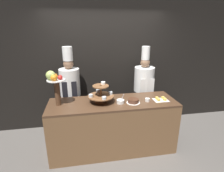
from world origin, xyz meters
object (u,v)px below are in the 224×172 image
(cup_white, at_px, (147,100))
(chef_center_left, at_px, (144,87))
(serving_bowl_near, at_px, (120,101))
(chef_left, at_px, (70,90))
(cake_round, at_px, (133,101))
(tiered_stand, at_px, (101,94))
(fruit_pedestal, at_px, (55,82))
(cake_square_tray, at_px, (161,99))

(cup_white, xyz_separation_m, chef_center_left, (0.19, 0.71, -0.02))
(serving_bowl_near, xyz_separation_m, chef_left, (-0.85, 0.70, 0.01))
(cake_round, height_order, chef_left, chef_left)
(tiered_stand, distance_m, chef_left, 0.82)
(fruit_pedestal, distance_m, serving_bowl_near, 1.10)
(cup_white, bearing_deg, chef_center_left, 75.20)
(tiered_stand, height_order, serving_bowl_near, tiered_stand)
(cake_round, bearing_deg, chef_left, 145.65)
(tiered_stand, xyz_separation_m, cup_white, (0.79, -0.10, -0.12))
(cup_white, bearing_deg, chef_left, 151.79)
(chef_center_left, bearing_deg, fruit_pedestal, -160.45)
(tiered_stand, height_order, cake_round, tiered_stand)
(cake_square_tray, relative_size, chef_center_left, 0.14)
(tiered_stand, relative_size, fruit_pedestal, 0.76)
(cake_round, relative_size, chef_left, 0.12)
(cake_square_tray, bearing_deg, serving_bowl_near, 179.98)
(cup_white, relative_size, chef_left, 0.04)
(tiered_stand, bearing_deg, cup_white, -7.39)
(serving_bowl_near, relative_size, chef_center_left, 0.09)
(serving_bowl_near, bearing_deg, chef_left, 140.48)
(cake_round, height_order, chef_center_left, chef_center_left)
(tiered_stand, distance_m, fruit_pedestal, 0.76)
(fruit_pedestal, distance_m, cake_round, 1.31)
(cup_white, relative_size, cake_square_tray, 0.32)
(tiered_stand, bearing_deg, fruit_pedestal, 179.55)
(cake_round, bearing_deg, serving_bowl_near, 173.17)
(chef_center_left, bearing_deg, chef_left, 180.00)
(cake_square_tray, relative_size, serving_bowl_near, 1.55)
(chef_left, bearing_deg, cake_round, -34.35)
(fruit_pedestal, bearing_deg, cake_round, -5.77)
(tiered_stand, distance_m, serving_bowl_near, 0.35)
(serving_bowl_near, relative_size, chef_left, 0.09)
(cake_round, height_order, cup_white, cake_round)
(cake_square_tray, distance_m, serving_bowl_near, 0.72)
(chef_left, bearing_deg, chef_center_left, -0.00)
(cake_round, bearing_deg, cake_square_tray, 2.88)
(serving_bowl_near, distance_m, chef_left, 1.10)
(tiered_stand, xyz_separation_m, cake_round, (0.53, -0.12, -0.11))
(chef_center_left, bearing_deg, tiered_stand, -148.02)
(cake_round, xyz_separation_m, serving_bowl_near, (-0.21, 0.03, -0.00))
(cake_round, relative_size, cup_white, 2.85)
(cake_square_tray, relative_size, chef_left, 0.14)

